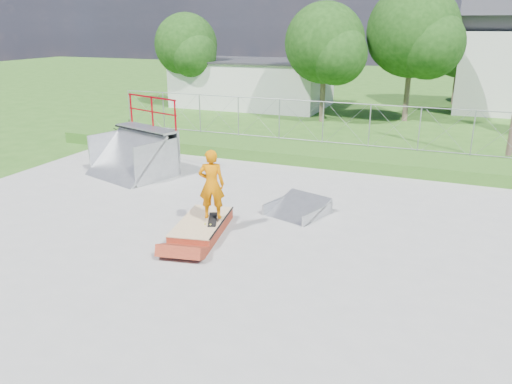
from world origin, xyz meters
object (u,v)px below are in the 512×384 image
(quarter_pipe, at_px, (129,139))
(skater, at_px, (212,187))
(grind_box, at_px, (202,227))
(flat_bank_ramp, at_px, (297,208))

(quarter_pipe, distance_m, skater, 6.50)
(skater, bearing_deg, grind_box, -8.30)
(flat_bank_ramp, xyz_separation_m, skater, (-1.71, -2.21, 1.12))
(grind_box, xyz_separation_m, quarter_pipe, (-5.00, 3.82, 1.24))
(grind_box, bearing_deg, skater, 0.69)
(grind_box, height_order, flat_bank_ramp, flat_bank_ramp)
(flat_bank_ramp, distance_m, skater, 3.00)
(grind_box, relative_size, quarter_pipe, 0.90)
(grind_box, xyz_separation_m, skater, (0.30, 0.06, 1.17))
(grind_box, distance_m, quarter_pipe, 6.41)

